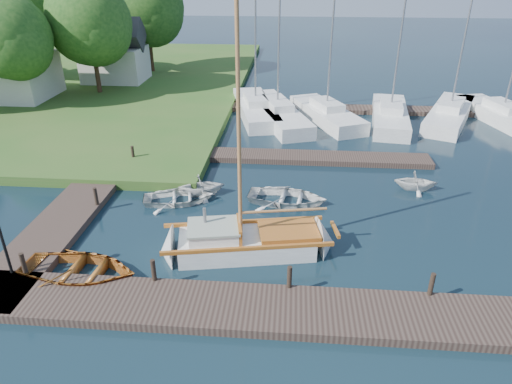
# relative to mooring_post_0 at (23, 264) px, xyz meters

# --- Properties ---
(ground) EXTENTS (160.00, 160.00, 0.00)m
(ground) POSITION_rel_mooring_post_0_xyz_m (7.50, 5.00, -0.70)
(ground) COLOR black
(ground) RESTS_ON ground
(near_dock) EXTENTS (18.00, 2.20, 0.30)m
(near_dock) POSITION_rel_mooring_post_0_xyz_m (7.50, -1.00, -0.55)
(near_dock) COLOR #30231D
(near_dock) RESTS_ON ground
(left_dock) EXTENTS (2.20, 18.00, 0.30)m
(left_dock) POSITION_rel_mooring_post_0_xyz_m (-0.50, 7.00, -0.55)
(left_dock) COLOR #30231D
(left_dock) RESTS_ON ground
(far_dock) EXTENTS (14.00, 1.60, 0.30)m
(far_dock) POSITION_rel_mooring_post_0_xyz_m (9.50, 11.50, -0.55)
(far_dock) COLOR #30231D
(far_dock) RESTS_ON ground
(pontoon) EXTENTS (30.00, 1.60, 0.30)m
(pontoon) POSITION_rel_mooring_post_0_xyz_m (17.50, 21.00, -0.55)
(pontoon) COLOR #30231D
(pontoon) RESTS_ON ground
(mooring_post_0) EXTENTS (0.16, 0.16, 0.80)m
(mooring_post_0) POSITION_rel_mooring_post_0_xyz_m (0.00, 0.00, 0.00)
(mooring_post_0) COLOR black
(mooring_post_0) RESTS_ON near_dock
(mooring_post_1) EXTENTS (0.16, 0.16, 0.80)m
(mooring_post_1) POSITION_rel_mooring_post_0_xyz_m (4.50, 0.00, 0.00)
(mooring_post_1) COLOR black
(mooring_post_1) RESTS_ON near_dock
(mooring_post_2) EXTENTS (0.16, 0.16, 0.80)m
(mooring_post_2) POSITION_rel_mooring_post_0_xyz_m (9.00, 0.00, 0.00)
(mooring_post_2) COLOR black
(mooring_post_2) RESTS_ON near_dock
(mooring_post_3) EXTENTS (0.16, 0.16, 0.80)m
(mooring_post_3) POSITION_rel_mooring_post_0_xyz_m (13.50, 0.00, 0.00)
(mooring_post_3) COLOR black
(mooring_post_3) RESTS_ON near_dock
(mooring_post_4) EXTENTS (0.16, 0.16, 0.80)m
(mooring_post_4) POSITION_rel_mooring_post_0_xyz_m (0.50, 5.00, 0.00)
(mooring_post_4) COLOR black
(mooring_post_4) RESTS_ON left_dock
(mooring_post_5) EXTENTS (0.16, 0.16, 0.80)m
(mooring_post_5) POSITION_rel_mooring_post_0_xyz_m (0.50, 10.00, 0.00)
(mooring_post_5) COLOR black
(mooring_post_5) RESTS_ON left_dock
(lamp_post) EXTENTS (0.24, 0.24, 2.44)m
(lamp_post) POSITION_rel_mooring_post_0_xyz_m (-0.50, 0.00, 1.17)
(lamp_post) COLOR black
(lamp_post) RESTS_ON near_dock
(sailboat) EXTENTS (7.39, 3.23, 9.83)m
(sailboat) POSITION_rel_mooring_post_0_xyz_m (7.51, 2.41, -0.36)
(sailboat) COLOR silver
(sailboat) RESTS_ON ground
(dinghy) EXTENTS (4.28, 3.22, 0.84)m
(dinghy) POSITION_rel_mooring_post_0_xyz_m (1.74, 0.30, -0.28)
(dinghy) COLOR #955F12
(dinghy) RESTS_ON ground
(tender_a) EXTENTS (3.58, 2.90, 0.65)m
(tender_a) POSITION_rel_mooring_post_0_xyz_m (3.87, 6.06, -0.37)
(tender_a) COLOR silver
(tender_a) RESTS_ON ground
(tender_b) EXTENTS (2.54, 2.32, 1.13)m
(tender_b) POSITION_rel_mooring_post_0_xyz_m (4.79, 6.87, -0.13)
(tender_b) COLOR silver
(tender_b) RESTS_ON ground
(tender_c) EXTENTS (3.85, 2.97, 0.74)m
(tender_c) POSITION_rel_mooring_post_0_xyz_m (8.80, 6.39, -0.33)
(tender_c) COLOR silver
(tender_c) RESTS_ON ground
(tender_d) EXTENTS (2.12, 1.87, 1.05)m
(tender_d) POSITION_rel_mooring_post_0_xyz_m (14.92, 8.27, -0.18)
(tender_d) COLOR silver
(tender_d) RESTS_ON ground
(marina_boat_0) EXTENTS (4.18, 8.99, 10.43)m
(marina_boat_0) POSITION_rel_mooring_post_0_xyz_m (6.27, 19.52, -0.14)
(marina_boat_0) COLOR silver
(marina_boat_0) RESTS_ON ground
(marina_boat_1) EXTENTS (5.13, 9.64, 11.14)m
(marina_boat_1) POSITION_rel_mooring_post_0_xyz_m (7.87, 18.65, -0.13)
(marina_boat_1) COLOR silver
(marina_boat_1) RESTS_ON ground
(marina_boat_2) EXTENTS (5.09, 7.81, 11.33)m
(marina_boat_2) POSITION_rel_mooring_post_0_xyz_m (11.22, 18.58, -0.12)
(marina_boat_2) COLOR silver
(marina_boat_2) RESTS_ON ground
(marina_boat_3) EXTENTS (3.31, 8.42, 11.67)m
(marina_boat_3) POSITION_rel_mooring_post_0_xyz_m (15.51, 18.59, -0.12)
(marina_boat_3) COLOR silver
(marina_boat_3) RESTS_ON ground
(marina_boat_4) EXTENTS (5.62, 8.87, 10.31)m
(marina_boat_4) POSITION_rel_mooring_post_0_xyz_m (19.65, 19.29, -0.14)
(marina_boat_4) COLOR silver
(marina_boat_4) RESTS_ON ground
(marina_boat_5) EXTENTS (4.14, 8.42, 10.07)m
(marina_boat_5) POSITION_rel_mooring_post_0_xyz_m (23.09, 19.21, -0.14)
(marina_boat_5) COLOR silver
(marina_boat_5) RESTS_ON ground
(house_a) EXTENTS (6.30, 5.00, 6.29)m
(house_a) POSITION_rel_mooring_post_0_xyz_m (-12.50, 21.00, 2.26)
(house_a) COLOR beige
(house_a) RESTS_ON shore
(house_c) EXTENTS (5.25, 4.00, 5.28)m
(house_c) POSITION_rel_mooring_post_0_xyz_m (-6.50, 27.00, 1.88)
(house_c) COLOR beige
(house_c) RESTS_ON shore
(tree_2) EXTENTS (5.83, 5.75, 7.82)m
(tree_2) POSITION_rel_mooring_post_0_xyz_m (-10.50, 19.05, 4.55)
(tree_2) COLOR #332114
(tree_2) RESTS_ON shore
(tree_3) EXTENTS (6.41, 6.38, 8.74)m
(tree_3) POSITION_rel_mooring_post_0_xyz_m (-6.50, 23.05, 5.11)
(tree_3) COLOR #332114
(tree_3) RESTS_ON shore
(tree_4) EXTENTS (7.01, 7.01, 9.66)m
(tree_4) POSITION_rel_mooring_post_0_xyz_m (-14.50, 27.05, 5.67)
(tree_4) COLOR #332114
(tree_4) RESTS_ON shore
(tree_7) EXTENTS (6.83, 6.83, 9.38)m
(tree_7) POSITION_rel_mooring_post_0_xyz_m (-4.50, 31.05, 5.50)
(tree_7) COLOR #332114
(tree_7) RESTS_ON shore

